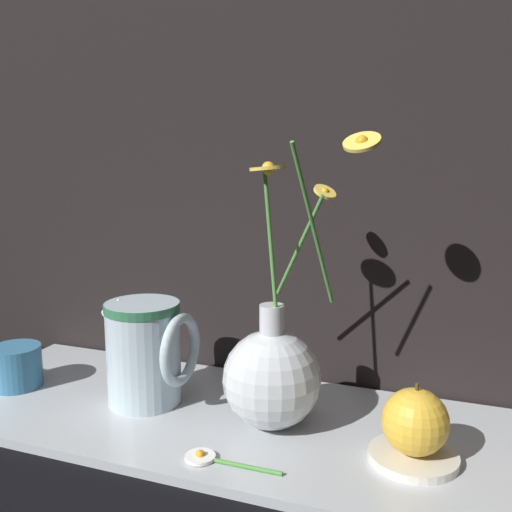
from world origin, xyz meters
name	(u,v)px	position (x,y,z in m)	size (l,w,h in m)	color
ground_plane	(249,428)	(0.00, 0.00, 0.00)	(6.00, 6.00, 0.00)	black
shelf	(249,423)	(0.00, 0.00, 0.01)	(0.90, 0.31, 0.01)	#B2B7BC
backdrop_wall	(291,20)	(0.00, 0.17, 0.55)	(1.40, 0.02, 1.10)	black
vase_with_flowers	(272,374)	(0.03, -0.01, 0.08)	(0.20, 0.16, 0.37)	silver
yellow_mug	(15,366)	(-0.37, -0.02, 0.04)	(0.09, 0.08, 0.06)	teal
ceramic_pitcher	(145,349)	(-0.15, 0.00, 0.09)	(0.13, 0.11, 0.16)	silver
saucer_plate	(413,457)	(0.21, -0.03, 0.02)	(0.10, 0.10, 0.01)	silver
orange_fruit	(415,422)	(0.21, -0.03, 0.06)	(0.08, 0.08, 0.08)	gold
loose_daisy	(211,459)	(0.00, -0.11, 0.02)	(0.12, 0.04, 0.01)	#4C8E3D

